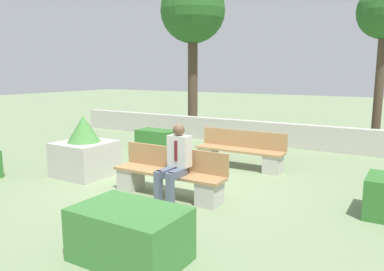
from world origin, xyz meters
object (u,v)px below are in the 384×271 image
Objects in this scene: bench_left_side at (240,153)px; bench_front at (169,177)px; tree_leftmost at (193,13)px; planter_corner_left at (85,151)px; person_seated_man at (175,159)px.

bench_front is at bearing -88.33° from bench_left_side.
planter_corner_left is at bearing -79.20° from tree_leftmost.
planter_corner_left is at bearing 172.61° from person_seated_man.
bench_left_side is at bearing 83.68° from bench_front.
bench_front is at bearing -4.62° from planter_corner_left.
person_seated_man is at bearing -82.79° from bench_left_side.
tree_leftmost is (-3.84, 4.27, 3.97)m from bench_left_side.
planter_corner_left reaches higher than bench_front.
bench_front is 1.63× the size of person_seated_man.
person_seated_man is (0.24, -0.14, 0.39)m from bench_front.
person_seated_man is 1.03× the size of planter_corner_left.
bench_left_side is 3.46m from planter_corner_left.
tree_leftmost reaches higher than planter_corner_left.
person_seated_man reaches higher than planter_corner_left.
planter_corner_left is (-2.31, 0.19, 0.18)m from bench_front.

